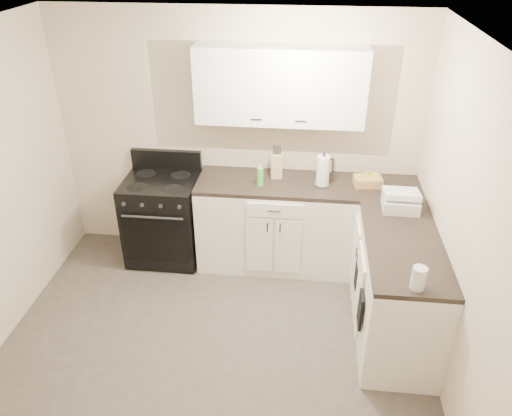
# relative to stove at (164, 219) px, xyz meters

# --- Properties ---
(floor) EXTENTS (3.60, 3.60, 0.00)m
(floor) POSITION_rel_stove_xyz_m (0.74, -1.48, -0.46)
(floor) COLOR #473F38
(floor) RESTS_ON ground
(ceiling) EXTENTS (3.60, 3.60, 0.00)m
(ceiling) POSITION_rel_stove_xyz_m (0.74, -1.48, 2.04)
(ceiling) COLOR white
(ceiling) RESTS_ON wall_back
(wall_back) EXTENTS (3.60, 0.00, 3.60)m
(wall_back) POSITION_rel_stove_xyz_m (0.74, 0.32, 0.79)
(wall_back) COLOR beige
(wall_back) RESTS_ON ground
(wall_right) EXTENTS (0.00, 3.60, 3.60)m
(wall_right) POSITION_rel_stove_xyz_m (2.54, -1.48, 0.79)
(wall_right) COLOR beige
(wall_right) RESTS_ON ground
(base_cabinets_back) EXTENTS (1.55, 0.60, 0.90)m
(base_cabinets_back) POSITION_rel_stove_xyz_m (1.16, 0.02, -0.01)
(base_cabinets_back) COLOR white
(base_cabinets_back) RESTS_ON floor
(base_cabinets_right) EXTENTS (0.60, 1.90, 0.90)m
(base_cabinets_right) POSITION_rel_stove_xyz_m (2.24, -0.63, -0.01)
(base_cabinets_right) COLOR white
(base_cabinets_right) RESTS_ON floor
(countertop_back) EXTENTS (1.55, 0.60, 0.04)m
(countertop_back) POSITION_rel_stove_xyz_m (1.16, 0.02, 0.46)
(countertop_back) COLOR black
(countertop_back) RESTS_ON base_cabinets_back
(countertop_right) EXTENTS (0.60, 1.90, 0.04)m
(countertop_right) POSITION_rel_stove_xyz_m (2.24, -0.63, 0.46)
(countertop_right) COLOR black
(countertop_right) RESTS_ON base_cabinets_right
(upper_cabinets) EXTENTS (1.55, 0.30, 0.70)m
(upper_cabinets) POSITION_rel_stove_xyz_m (1.16, 0.18, 1.38)
(upper_cabinets) COLOR white
(upper_cabinets) RESTS_ON wall_back
(stove) EXTENTS (0.73, 0.62, 0.88)m
(stove) POSITION_rel_stove_xyz_m (0.00, 0.00, 0.00)
(stove) COLOR black
(stove) RESTS_ON floor
(knife_block) EXTENTS (0.12, 0.11, 0.24)m
(knife_block) POSITION_rel_stove_xyz_m (1.15, 0.13, 0.60)
(knife_block) COLOR tan
(knife_block) RESTS_ON countertop_back
(paper_towel) EXTENTS (0.14, 0.14, 0.30)m
(paper_towel) POSITION_rel_stove_xyz_m (1.60, 0.01, 0.63)
(paper_towel) COLOR white
(paper_towel) RESTS_ON countertop_back
(soap_bottle) EXTENTS (0.08, 0.08, 0.18)m
(soap_bottle) POSITION_rel_stove_xyz_m (1.01, -0.06, 0.57)
(soap_bottle) COLOR #50B846
(soap_bottle) RESTS_ON countertop_back
(picture_frame) EXTENTS (0.12, 0.05, 0.15)m
(picture_frame) POSITION_rel_stove_xyz_m (1.64, 0.28, 0.56)
(picture_frame) COLOR black
(picture_frame) RESTS_ON countertop_back
(wicker_basket) EXTENTS (0.28, 0.20, 0.09)m
(wicker_basket) POSITION_rel_stove_xyz_m (2.03, 0.05, 0.52)
(wicker_basket) COLOR tan
(wicker_basket) RESTS_ON countertop_right
(countertop_grill) EXTENTS (0.31, 0.29, 0.11)m
(countertop_grill) POSITION_rel_stove_xyz_m (2.27, -0.37, 0.54)
(countertop_grill) COLOR white
(countertop_grill) RESTS_ON countertop_right
(glass_jar) EXTENTS (0.10, 0.10, 0.17)m
(glass_jar) POSITION_rel_stove_xyz_m (2.24, -1.48, 0.56)
(glass_jar) COLOR silver
(glass_jar) RESTS_ON countertop_right
(oven_mitt_near) EXTENTS (0.02, 0.17, 0.30)m
(oven_mitt_near) POSITION_rel_stove_xyz_m (1.92, -1.24, 0.05)
(oven_mitt_near) COLOR black
(oven_mitt_near) RESTS_ON base_cabinets_right
(oven_mitt_far) EXTENTS (0.02, 0.13, 0.23)m
(oven_mitt_far) POSITION_rel_stove_xyz_m (1.92, -0.78, 0.02)
(oven_mitt_far) COLOR black
(oven_mitt_far) RESTS_ON base_cabinets_right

